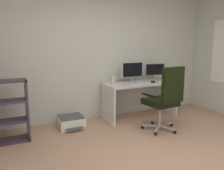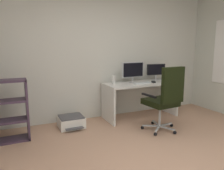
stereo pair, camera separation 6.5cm
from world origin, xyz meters
name	(u,v)px [view 1 (the left image)]	position (x,y,z in m)	size (l,w,h in m)	color
ground_plane	(163,170)	(0.00, 0.00, -0.01)	(5.27, 4.48, 0.02)	tan
wall_back	(94,53)	(0.00, 2.29, 1.34)	(5.27, 0.10, 2.68)	beige
desk	(140,92)	(0.85, 1.87, 0.54)	(1.51, 0.66, 0.73)	silver
monitor_main	(132,71)	(0.73, 1.99, 0.98)	(0.51, 0.18, 0.42)	#B2B5B7
monitor_secondary	(155,70)	(1.31, 1.99, 0.95)	(0.43, 0.18, 0.36)	#B2B5B7
keyboard	(141,83)	(0.81, 1.77, 0.74)	(0.34, 0.13, 0.02)	silver
computer_mouse	(153,82)	(1.09, 1.75, 0.75)	(0.06, 0.10, 0.03)	black
desktop_speaker	(113,80)	(0.27, 1.95, 0.82)	(0.07, 0.07, 0.17)	silver
office_chair	(165,97)	(0.78, 0.98, 0.62)	(0.63, 0.66, 1.15)	#B7BABC
printer	(71,122)	(-0.63, 1.87, 0.10)	(0.45, 0.49, 0.21)	silver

